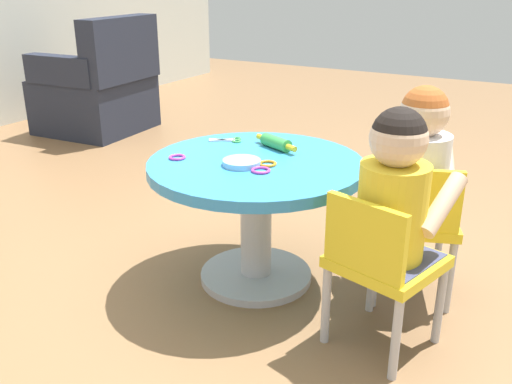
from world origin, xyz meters
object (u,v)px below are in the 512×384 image
Objects in this scene: armchair_dark at (99,91)px; rolling_pin at (276,142)px; seated_child_right at (419,158)px; seated_child_left at (394,192)px; child_chair_right at (414,221)px; craft_table at (256,194)px; craft_scissors at (230,140)px; child_chair_left at (381,263)px.

rolling_pin is at bearing -119.11° from armchair_dark.
rolling_pin is (-0.04, 0.55, -0.01)m from seated_child_right.
seated_child_left is 0.95× the size of child_chair_right.
craft_table is 0.32m from craft_scissors.
craft_scissors is (0.32, 0.79, -0.03)m from seated_child_left.
child_chair_right is 0.23m from seated_child_right.
rolling_pin reaches higher than child_chair_right.
craft_table is at bearing 75.29° from seated_child_left.
seated_child_left is at bearing -119.30° from rolling_pin.
armchair_dark is at bearing 60.89° from rolling_pin.
child_chair_right is at bearing -158.87° from seated_child_right.
child_chair_left is 0.23m from seated_child_left.
craft_table is at bearing 71.37° from child_chair_left.
craft_table is 0.95× the size of armchair_dark.
rolling_pin is at bearing 94.33° from seated_child_right.
child_chair_right is 3.80× the size of craft_scissors.
seated_child_right is at bearing -85.67° from rolling_pin.
craft_table is at bearing -128.24° from craft_scissors.
child_chair_right is at bearing -113.70° from armchair_dark.
seated_child_right is 3.61× the size of craft_scissors.
seated_child_left is 3.61× the size of craft_scissors.
seated_child_right is 0.77m from craft_scissors.
rolling_pin is (-0.00, 0.56, 0.21)m from child_chair_right.
child_chair_left is 0.70m from rolling_pin.
seated_child_right is at bearing -87.18° from craft_scissors.
seated_child_left reaches higher than craft_scissors.
craft_table is 2.54m from armchair_dark.
craft_scissors is at bearing 88.95° from rolling_pin.
seated_child_right is at bearing 21.13° from child_chair_right.
seated_child_left reaches higher than child_chair_left.
seated_child_right reaches higher than child_chair_right.
seated_child_left is at bearing -176.53° from seated_child_right.
seated_child_right reaches higher than craft_table.
craft_scissors is (-1.19, -1.92, 0.19)m from armchair_dark.
craft_scissors is at bearing 90.03° from child_chair_right.
armchair_dark is at bearing 58.31° from craft_scissors.
rolling_pin reaches higher than child_chair_left.
rolling_pin is 1.56× the size of craft_scissors.
seated_child_right is at bearing 1.64° from child_chair_left.
seated_child_right is at bearing 3.47° from seated_child_left.
child_chair_right is 1.05× the size of seated_child_right.
craft_table is at bearing -177.12° from rolling_pin.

